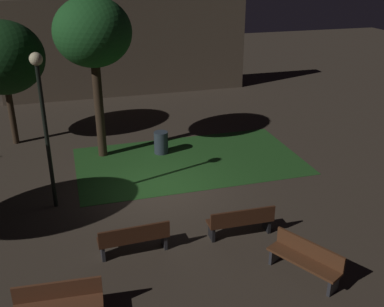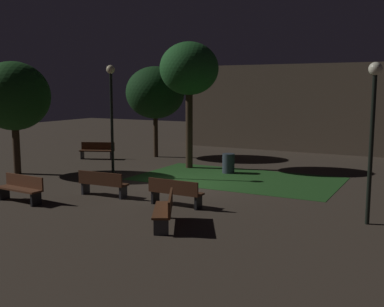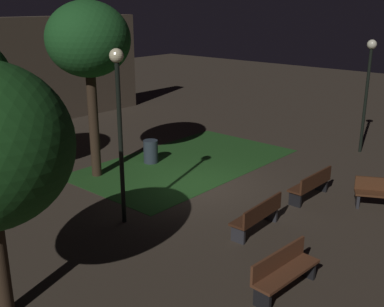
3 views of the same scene
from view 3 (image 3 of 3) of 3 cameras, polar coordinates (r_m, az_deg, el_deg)
ground_plane at (r=15.51m, az=0.81°, el=-3.94°), size 60.00×60.00×0.00m
grass_lawn at (r=17.69m, az=-0.70°, el=-1.14°), size 8.25×4.74×0.01m
bench_lawn_edge at (r=12.45m, az=7.99°, el=-7.37°), size 1.82×0.55×0.88m
bench_by_lamp at (r=14.79m, az=14.25°, el=-3.62°), size 1.81×0.51×0.88m
bench_back_row at (r=10.18m, az=11.01°, el=-13.65°), size 1.83×0.60×0.88m
tree_near_wall at (r=15.81m, az=-12.42°, el=13.12°), size 2.71×2.71×5.84m
lamp_post_near_wall at (r=19.55m, az=20.53°, el=8.66°), size 0.36×0.36×4.42m
lamp_post_plaza_west at (r=12.18m, az=-8.82°, el=5.38°), size 0.36×0.36×4.67m
trash_bin at (r=17.67m, az=-5.01°, el=0.24°), size 0.54×0.54×0.87m
building_wall_backdrop at (r=24.08m, az=-19.43°, el=9.19°), size 13.10×0.80×5.12m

